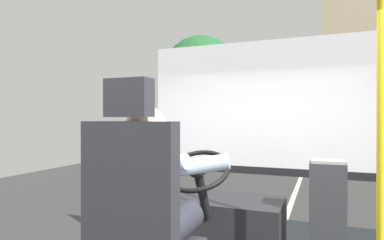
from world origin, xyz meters
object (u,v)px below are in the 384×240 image
Objects in this scene: driver_seat at (140,230)px; steering_console at (217,219)px; handrail_pole at (381,144)px; bus_driver at (152,195)px; fare_box at (328,214)px.

driver_seat is 1.16× the size of steering_console.
driver_seat is 1.33m from handrail_pole.
bus_driver is at bearing 90.00° from driver_seat.
bus_driver is 1.26m from steering_console.
driver_seat is at bearing -153.59° from handrail_pole.
steering_console is at bearing 147.34° from handrail_pole.
steering_console is (-0.00, 1.29, -0.31)m from driver_seat.
driver_seat is at bearing -90.00° from steering_console.
handrail_pole is (1.13, -0.72, 0.73)m from steering_console.
fare_box is at bearing 50.19° from bus_driver.
bus_driver is 0.39× the size of handrail_pole.
steering_console is 1.53m from handrail_pole.
steering_console is at bearing 90.00° from driver_seat.
bus_driver is 1.40m from fare_box.
steering_console is (0.00, 1.17, -0.46)m from bus_driver.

